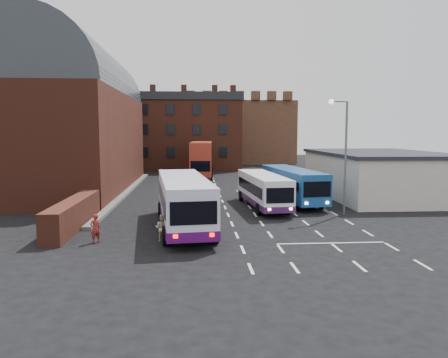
{
  "coord_description": "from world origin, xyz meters",
  "views": [
    {
      "loc": [
        -2.53,
        -26.09,
        6.11
      ],
      "look_at": [
        0.0,
        10.0,
        2.2
      ],
      "focal_mm": 35.0,
      "sensor_mm": 36.0,
      "label": 1
    }
  ],
  "objects": [
    {
      "name": "bus_white_outbound",
      "position": [
        -3.18,
        1.42,
        1.92
      ],
      "size": [
        4.0,
        12.16,
        3.25
      ],
      "rotation": [
        0.0,
        0.0,
        0.11
      ],
      "color": "white",
      "rests_on": "ground"
    },
    {
      "name": "cream_building",
      "position": [
        15.0,
        14.0,
        2.16
      ],
      "size": [
        10.4,
        16.4,
        4.25
      ],
      "color": "beige",
      "rests_on": "ground"
    },
    {
      "name": "bus_blue",
      "position": [
        6.0,
        10.9,
        1.73
      ],
      "size": [
        3.74,
        10.95,
        2.93
      ],
      "rotation": [
        0.0,
        0.0,
        3.26
      ],
      "color": "#194C8F",
      "rests_on": "ground"
    },
    {
      "name": "bus_white_inbound",
      "position": [
        3.05,
        8.49,
        1.6
      ],
      "size": [
        3.12,
        10.11,
        2.72
      ],
      "rotation": [
        0.0,
        0.0,
        3.22
      ],
      "color": "white",
      "rests_on": "ground"
    },
    {
      "name": "forecourt_wall",
      "position": [
        -10.2,
        2.0,
        0.9
      ],
      "size": [
        1.2,
        10.0,
        1.8
      ],
      "primitive_type": "cube",
      "color": "#602B1E",
      "rests_on": "ground"
    },
    {
      "name": "street_lamp",
      "position": [
        8.33,
        5.04,
        5.08
      ],
      "size": [
        1.62,
        0.79,
        8.43
      ],
      "rotation": [
        0.0,
        0.0,
        0.37
      ],
      "color": "#5A5F65",
      "rests_on": "ground"
    },
    {
      "name": "pedestrian_red",
      "position": [
        -7.97,
        -2.03,
        0.81
      ],
      "size": [
        0.7,
        0.67,
        1.62
      ],
      "primitive_type": "imported",
      "rotation": [
        0.0,
        0.0,
        3.8
      ],
      "color": "maroon",
      "rests_on": "ground"
    },
    {
      "name": "ground",
      "position": [
        0.0,
        0.0,
        0.0
      ],
      "size": [
        180.0,
        180.0,
        0.0
      ],
      "primitive_type": "plane",
      "color": "black"
    },
    {
      "name": "castle_keep",
      "position": [
        6.0,
        66.0,
        6.0
      ],
      "size": [
        22.0,
        22.0,
        12.0
      ],
      "primitive_type": "cube",
      "color": "brown",
      "rests_on": "ground"
    },
    {
      "name": "brick_terrace",
      "position": [
        -6.0,
        46.0,
        5.5
      ],
      "size": [
        22.0,
        10.0,
        11.0
      ],
      "primitive_type": "cube",
      "color": "brown",
      "rests_on": "ground"
    },
    {
      "name": "bus_red_double",
      "position": [
        -1.45,
        32.83,
        2.54
      ],
      "size": [
        3.4,
        12.05,
        4.78
      ],
      "rotation": [
        0.0,
        0.0,
        3.1
      ],
      "color": "#AC3420",
      "rests_on": "ground"
    },
    {
      "name": "railway_station",
      "position": [
        -15.5,
        21.0,
        7.64
      ],
      "size": [
        12.0,
        28.0,
        16.0
      ],
      "color": "#602B1E",
      "rests_on": "ground"
    },
    {
      "name": "pedestrian_beige",
      "position": [
        -4.33,
        -1.96,
        0.77
      ],
      "size": [
        0.88,
        0.76,
        1.55
      ],
      "primitive_type": "imported",
      "rotation": [
        0.0,
        0.0,
        2.88
      ],
      "color": "#BCB38D",
      "rests_on": "ground"
    }
  ]
}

